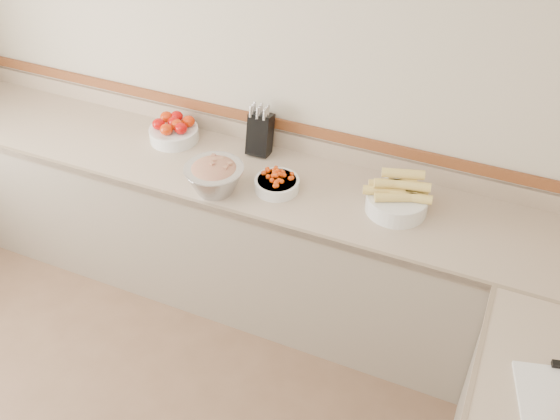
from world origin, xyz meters
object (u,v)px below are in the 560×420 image
at_px(corn_bowl, 397,198).
at_px(rhubarb_bowl, 214,176).
at_px(cherry_tomato_bowl, 277,183).
at_px(knife_block, 260,133).
at_px(tomato_bowl, 174,130).

height_order(corn_bowl, rhubarb_bowl, corn_bowl).
bearing_deg(corn_bowl, rhubarb_bowl, -166.58).
height_order(cherry_tomato_bowl, corn_bowl, corn_bowl).
bearing_deg(cherry_tomato_bowl, knife_block, 128.58).
distance_m(cherry_tomato_bowl, corn_bowl, 0.62).
bearing_deg(corn_bowl, tomato_bowl, 174.73).
bearing_deg(knife_block, rhubarb_bowl, -98.59).
bearing_deg(cherry_tomato_bowl, tomato_bowl, 164.51).
xyz_separation_m(knife_block, corn_bowl, (0.84, -0.20, -0.05)).
distance_m(tomato_bowl, cherry_tomato_bowl, 0.76).
xyz_separation_m(cherry_tomato_bowl, rhubarb_bowl, (-0.29, -0.14, 0.05)).
distance_m(corn_bowl, rhubarb_bowl, 0.92).
bearing_deg(corn_bowl, cherry_tomato_bowl, -172.62).
relative_size(knife_block, corn_bowl, 0.89).
height_order(knife_block, corn_bowl, knife_block).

